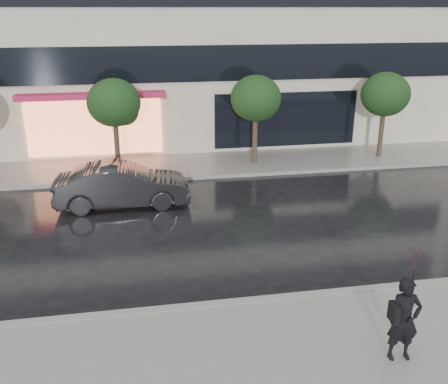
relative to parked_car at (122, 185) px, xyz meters
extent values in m
plane|color=black|center=(2.76, -6.00, -0.77)|extent=(120.00, 120.00, 0.00)
cube|color=slate|center=(2.76, -9.25, -0.71)|extent=(60.00, 4.50, 0.12)
cube|color=slate|center=(2.76, 4.25, -0.71)|extent=(60.00, 3.50, 0.12)
cube|color=gray|center=(2.76, -7.00, -0.70)|extent=(60.00, 0.25, 0.14)
cube|color=gray|center=(2.76, 2.50, -0.70)|extent=(60.00, 0.25, 0.14)
cube|color=black|center=(2.76, 5.94, 3.53)|extent=(28.00, 0.12, 1.60)
cube|color=#FF8C59|center=(-1.24, 5.92, 0.83)|extent=(6.00, 0.10, 2.60)
cube|color=#B61C49|center=(-1.24, 5.59, 2.28)|extent=(6.40, 0.70, 0.25)
cube|color=black|center=(7.76, 5.94, 0.83)|extent=(7.00, 0.10, 2.60)
cylinder|color=#33261C|center=(-0.24, 4.00, 0.33)|extent=(0.22, 0.22, 2.20)
ellipsoid|color=black|center=(-0.24, 4.00, 2.23)|extent=(2.20, 2.20, 1.98)
sphere|color=black|center=(0.16, 4.20, 1.83)|extent=(1.20, 1.20, 1.20)
cylinder|color=#33261C|center=(5.76, 4.00, 0.33)|extent=(0.22, 0.22, 2.20)
ellipsoid|color=black|center=(5.76, 4.00, 2.23)|extent=(2.20, 2.20, 1.98)
sphere|color=black|center=(6.16, 4.20, 1.83)|extent=(1.20, 1.20, 1.20)
cylinder|color=#33261C|center=(11.76, 4.00, 0.33)|extent=(0.22, 0.22, 2.20)
ellipsoid|color=black|center=(11.76, 4.00, 2.23)|extent=(2.20, 2.20, 1.98)
sphere|color=black|center=(12.16, 4.20, 1.83)|extent=(1.20, 1.20, 1.20)
imported|color=black|center=(0.00, 0.00, 0.00)|extent=(4.68, 1.66, 1.54)
imported|color=black|center=(5.48, -9.53, 0.23)|extent=(0.67, 0.46, 1.76)
imported|color=#35091C|center=(5.54, -9.53, 1.31)|extent=(0.89, 0.91, 0.77)
cylinder|color=black|center=(5.54, -9.53, 0.87)|extent=(0.02, 0.02, 0.88)
cube|color=black|center=(5.22, -9.57, 0.44)|extent=(0.14, 0.34, 0.37)
camera|label=1|loc=(0.62, -16.96, 5.88)|focal=40.00mm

